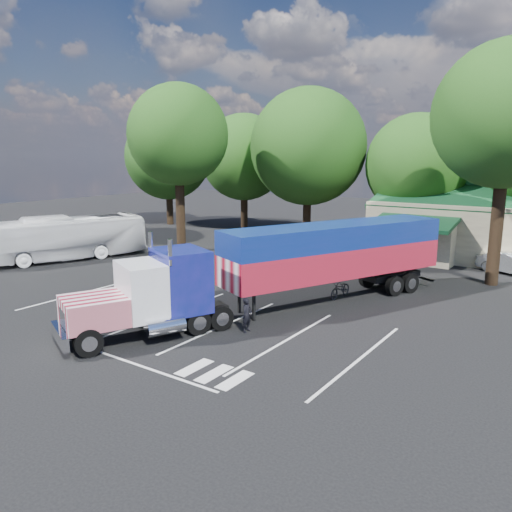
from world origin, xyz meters
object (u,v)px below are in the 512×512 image
Objects in this scene: woman at (247,315)px; bicycle at (340,289)px; tour_bus at (65,238)px; semi_truck at (293,261)px; silver_sedan at (511,263)px.

woman reaches higher than bicycle.
tour_bus is at bearing -169.51° from bicycle.
bicycle is (1.14, 2.98, -1.87)m from semi_truck.
silver_sedan is (26.84, 13.35, -0.90)m from tour_bus.
semi_truck is 16.02m from silver_sedan.
bicycle is (1.00, 7.00, -0.27)m from woman.
bicycle is 0.16× the size of tour_bus.
bicycle is at bearing 172.59° from silver_sedan.
silver_sedan is (6.50, 11.01, 0.19)m from bicycle.
semi_truck is at bearing -1.40° from woman.
semi_truck is at bearing 18.89° from tour_bus.
woman is 19.91m from tour_bus.
silver_sedan is at bearing 85.48° from semi_truck.
tour_bus reaches higher than bicycle.
semi_truck is 4.65× the size of silver_sedan.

